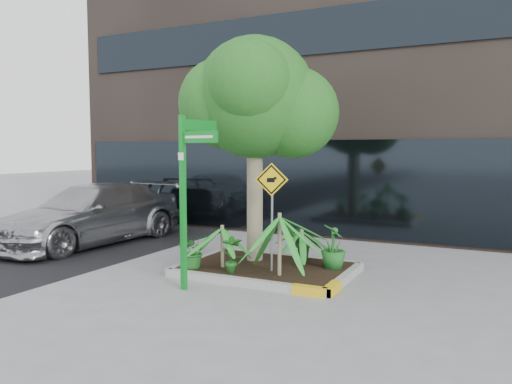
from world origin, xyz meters
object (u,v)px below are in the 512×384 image
at_px(parked_car, 91,214).
at_px(street_sign_post, 188,183).
at_px(tree, 255,98).
at_px(cattle_sign, 272,198).

height_order(parked_car, street_sign_post, street_sign_post).
bearing_deg(parked_car, street_sign_post, -22.65).
height_order(tree, cattle_sign, tree).
bearing_deg(street_sign_post, cattle_sign, 66.41).
relative_size(parked_car, cattle_sign, 2.60).
height_order(tree, parked_car, tree).
bearing_deg(street_sign_post, tree, 95.42).
bearing_deg(cattle_sign, tree, 117.98).
xyz_separation_m(tree, cattle_sign, (0.71, -0.73, -1.96)).
xyz_separation_m(tree, parked_car, (-4.94, 0.40, -2.72)).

